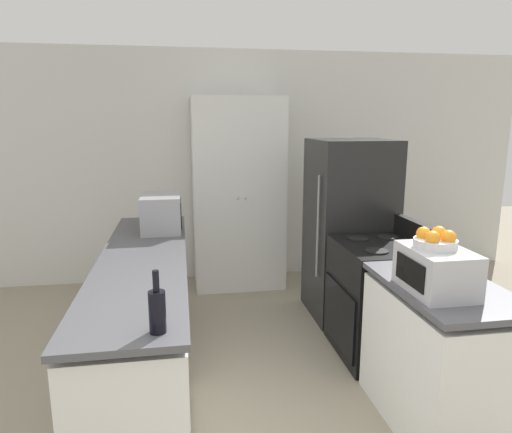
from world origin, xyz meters
TOP-DOWN VIEW (x-y plane):
  - wall_back at (0.00, 3.55)m, footprint 7.00×0.06m
  - counter_left at (-0.89, 1.45)m, footprint 0.60×2.69m
  - counter_right at (0.89, 0.59)m, footprint 0.60×0.97m
  - pantry_cabinet at (0.01, 3.22)m, footprint 0.98×0.59m
  - stove at (0.91, 1.47)m, footprint 0.66×0.75m
  - refrigerator at (0.93, 2.25)m, footprint 0.72×0.74m
  - microwave at (-0.78, 2.21)m, footprint 0.33×0.49m
  - wine_bottle at (-0.73, 0.24)m, footprint 0.08×0.08m
  - toaster_oven at (0.77, 0.50)m, footprint 0.31×0.43m
  - fruit_bowl at (0.76, 0.52)m, footprint 0.23×0.23m

SIDE VIEW (x-z plane):
  - counter_right at x=0.89m, z-range -0.02..0.88m
  - counter_left at x=-0.89m, z-range -0.02..0.88m
  - stove at x=0.91m, z-range -0.07..0.99m
  - refrigerator at x=0.93m, z-range 0.00..1.66m
  - wine_bottle at x=-0.73m, z-range 0.86..1.15m
  - toaster_oven at x=0.77m, z-range 0.90..1.14m
  - pantry_cabinet at x=0.01m, z-range 0.00..2.07m
  - microwave at x=-0.78m, z-range 0.90..1.21m
  - fruit_bowl at x=0.76m, z-range 1.13..1.24m
  - wall_back at x=0.00m, z-range 0.00..2.60m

